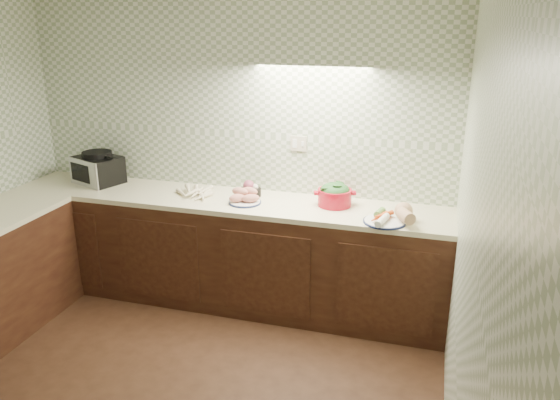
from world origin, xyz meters
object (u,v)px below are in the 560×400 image
(toaster_oven, at_px, (98,168))
(dutch_oven, at_px, (335,195))
(veg_plate, at_px, (394,215))
(parsnip_pile, at_px, (192,193))
(sweet_potato_plate, at_px, (245,197))
(onion_bowl, at_px, (250,190))

(toaster_oven, relative_size, dutch_oven, 1.44)
(dutch_oven, bearing_deg, veg_plate, -42.24)
(parsnip_pile, bearing_deg, toaster_oven, 172.96)
(sweet_potato_plate, height_order, dutch_oven, dutch_oven)
(onion_bowl, relative_size, veg_plate, 0.44)
(veg_plate, bearing_deg, toaster_oven, 174.75)
(toaster_oven, bearing_deg, parsnip_pile, 13.46)
(onion_bowl, distance_m, veg_plate, 1.20)
(sweet_potato_plate, height_order, onion_bowl, onion_bowl)
(toaster_oven, height_order, dutch_oven, toaster_oven)
(sweet_potato_plate, xyz_separation_m, onion_bowl, (-0.01, 0.17, 0.00))
(sweet_potato_plate, bearing_deg, veg_plate, -4.35)
(sweet_potato_plate, distance_m, onion_bowl, 0.17)
(dutch_oven, xyz_separation_m, veg_plate, (0.47, -0.22, -0.04))
(sweet_potato_plate, distance_m, dutch_oven, 0.70)
(sweet_potato_plate, bearing_deg, dutch_oven, 11.13)
(dutch_oven, bearing_deg, onion_bowl, 159.91)
(veg_plate, bearing_deg, parsnip_pile, 175.80)
(parsnip_pile, height_order, sweet_potato_plate, sweet_potato_plate)
(toaster_oven, distance_m, sweet_potato_plate, 1.42)
(onion_bowl, xyz_separation_m, dutch_oven, (0.70, -0.04, 0.04))
(dutch_oven, relative_size, veg_plate, 0.84)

